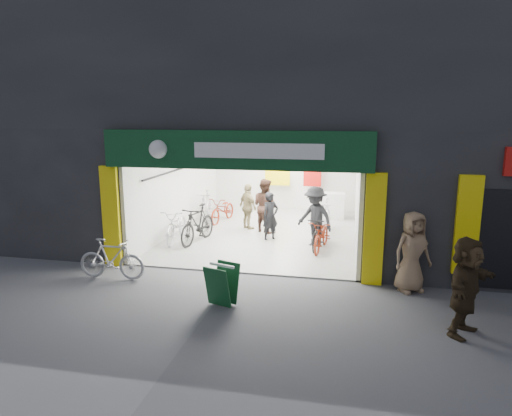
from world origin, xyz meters
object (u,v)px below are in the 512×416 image
(bike_right_front, at_px, (317,232))
(pedestrian_near, at_px, (412,252))
(bike_left_front, at_px, (177,225))
(sandwich_board, at_px, (222,284))
(parked_bike, at_px, (112,259))

(bike_right_front, height_order, pedestrian_near, pedestrian_near)
(bike_left_front, height_order, sandwich_board, bike_left_front)
(sandwich_board, bearing_deg, bike_right_front, 87.92)
(parked_bike, bearing_deg, bike_right_front, -53.83)
(bike_left_front, xyz_separation_m, sandwich_board, (2.70, -4.37, -0.05))
(bike_left_front, relative_size, parked_bike, 1.19)
(bike_left_front, relative_size, bike_right_front, 1.21)
(bike_left_front, relative_size, sandwich_board, 2.30)
(bike_right_front, height_order, sandwich_board, bike_right_front)
(bike_right_front, relative_size, pedestrian_near, 0.90)
(bike_left_front, xyz_separation_m, parked_bike, (-0.30, -3.42, -0.02))
(bike_right_front, distance_m, sandwich_board, 4.74)
(bike_right_front, bearing_deg, sandwich_board, -105.04)
(parked_bike, xyz_separation_m, sandwich_board, (3.00, -0.95, -0.02))
(parked_bike, xyz_separation_m, pedestrian_near, (6.87, 0.66, 0.41))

